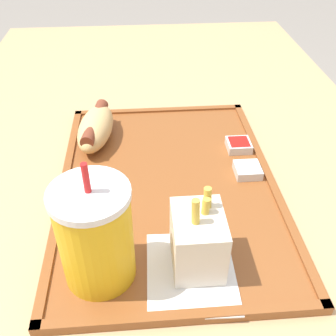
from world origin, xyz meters
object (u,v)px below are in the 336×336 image
object	(u,v)px
sauce_cup_mayo	(248,170)
sauce_cup_ketchup	(239,145)
soda_cup	(95,235)
hot_dog_far	(96,127)
fries_carton	(198,240)

from	to	relation	value
sauce_cup_mayo	sauce_cup_ketchup	xyz separation A→B (m)	(0.07, -0.00, 0.00)
soda_cup	sauce_cup_ketchup	xyz separation A→B (m)	(0.24, -0.22, -0.06)
soda_cup	hot_dog_far	xyz separation A→B (m)	(0.29, 0.02, -0.04)
hot_dog_far	sauce_cup_ketchup	world-z (taller)	hot_dog_far
soda_cup	fries_carton	xyz separation A→B (m)	(0.00, -0.12, -0.02)
soda_cup	fries_carton	distance (m)	0.12
sauce_cup_ketchup	sauce_cup_mayo	bearing A→B (deg)	178.91
fries_carton	sauce_cup_ketchup	distance (m)	0.26
fries_carton	sauce_cup_mayo	distance (m)	0.20
hot_dog_far	fries_carton	world-z (taller)	fries_carton
sauce_cup_ketchup	hot_dog_far	bearing A→B (deg)	79.10
hot_dog_far	sauce_cup_mayo	xyz separation A→B (m)	(-0.12, -0.24, -0.02)
fries_carton	sauce_cup_ketchup	world-z (taller)	fries_carton
soda_cup	hot_dog_far	bearing A→B (deg)	4.52
hot_dog_far	soda_cup	bearing A→B (deg)	-175.48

